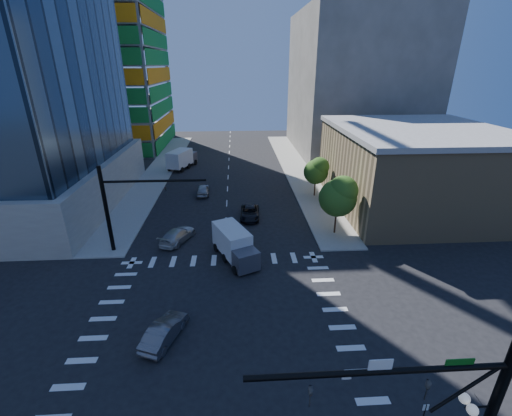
{
  "coord_description": "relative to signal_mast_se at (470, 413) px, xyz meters",
  "views": [
    {
      "loc": [
        1.43,
        -20.42,
        17.97
      ],
      "look_at": [
        3.14,
        8.0,
        5.95
      ],
      "focal_mm": 24.0,
      "sensor_mm": 36.0,
      "label": 1
    }
  ],
  "objects": [
    {
      "name": "no_parking_sign",
      "position": [
        0.1,
        2.5,
        -3.63
      ],
      "size": [
        0.3,
        0.06,
        2.2
      ],
      "color": "black",
      "rests_on": "ground"
    },
    {
      "name": "box_truck_near",
      "position": [
        -9.38,
        20.4,
        -3.63
      ],
      "size": [
        4.72,
        6.43,
        3.11
      ],
      "rotation": [
        0.0,
        0.0,
        0.42
      ],
      "color": "black",
      "rests_on": "ground"
    },
    {
      "name": "car_sb_mid",
      "position": [
        -14.2,
        39.24,
        -4.24
      ],
      "size": [
        1.94,
        4.56,
        1.54
      ],
      "primitive_type": "imported",
      "rotation": [
        0.0,
        0.0,
        3.17
      ],
      "color": "gray",
      "rests_on": "ground"
    },
    {
      "name": "construction_building",
      "position": [
        -38.02,
        73.43,
        19.6
      ],
      "size": [
        25.16,
        34.5,
        70.6
      ],
      "color": "gray",
      "rests_on": "ground"
    },
    {
      "name": "tree_south",
      "position": [
        2.03,
        25.4,
        -0.32
      ],
      "size": [
        4.16,
        4.16,
        6.82
      ],
      "color": "#382316",
      "rests_on": "sidewalk_ne"
    },
    {
      "name": "signal_mast_se",
      "position": [
        0.0,
        0.0,
        0.0
      ],
      "size": [
        10.51,
        2.48,
        9.0
      ],
      "color": "black",
      "rests_on": "sidewalk_se"
    },
    {
      "name": "car_sb_cross",
      "position": [
        -14.45,
        10.09,
        -4.28
      ],
      "size": [
        2.99,
        4.69,
        1.46
      ],
      "primitive_type": "imported",
      "rotation": [
        0.0,
        0.0,
        2.78
      ],
      "color": "#525157",
      "rests_on": "ground"
    },
    {
      "name": "road_markings",
      "position": [
        -10.6,
        11.5,
        -5.0
      ],
      "size": [
        20.0,
        20.0,
        0.01
      ],
      "primitive_type": "cube",
      "color": "silver",
      "rests_on": "ground"
    },
    {
      "name": "signal_mast_nw",
      "position": [
        -20.6,
        23.0,
        0.49
      ],
      "size": [
        10.2,
        0.4,
        9.0
      ],
      "color": "black",
      "rests_on": "sidewalk_nw"
    },
    {
      "name": "box_truck_far",
      "position": [
        -19.06,
        53.88,
        -3.47
      ],
      "size": [
        4.99,
        7.18,
        3.47
      ],
      "rotation": [
        0.0,
        0.0,
        2.78
      ],
      "color": "black",
      "rests_on": "ground"
    },
    {
      "name": "car_sb_near",
      "position": [
        -15.73,
        24.74,
        -4.27
      ],
      "size": [
        3.97,
        5.5,
        1.48
      ],
      "primitive_type": "imported",
      "rotation": [
        0.0,
        0.0,
        2.72
      ],
      "color": "#B6B6B6",
      "rests_on": "ground"
    },
    {
      "name": "commercial_building",
      "position": [
        14.4,
        33.5,
        0.31
      ],
      "size": [
        20.5,
        22.5,
        10.6
      ],
      "color": "#947D56",
      "rests_on": "ground"
    },
    {
      "name": "sidewalk_ne",
      "position": [
        1.9,
        51.5,
        -4.93
      ],
      "size": [
        5.0,
        60.0,
        0.15
      ],
      "primitive_type": "cube",
      "color": "gray",
      "rests_on": "ground"
    },
    {
      "name": "tree_north",
      "position": [
        2.33,
        37.4,
        -1.02
      ],
      "size": [
        3.54,
        3.52,
        5.78
      ],
      "color": "#382316",
      "rests_on": "sidewalk_ne"
    },
    {
      "name": "bg_building_ne",
      "position": [
        16.4,
        66.5,
        8.99
      ],
      "size": [
        24.0,
        30.0,
        28.0
      ],
      "primitive_type": "cube",
      "color": "#5E5B55",
      "rests_on": "ground"
    },
    {
      "name": "ground",
      "position": [
        -10.6,
        11.5,
        -5.01
      ],
      "size": [
        160.0,
        160.0,
        0.0
      ],
      "primitive_type": "plane",
      "color": "black",
      "rests_on": "ground"
    },
    {
      "name": "car_nb_far",
      "position": [
        -7.58,
        30.45,
        -4.32
      ],
      "size": [
        2.55,
        5.07,
        1.38
      ],
      "primitive_type": "imported",
      "rotation": [
        0.0,
        0.0,
        -0.05
      ],
      "color": "black",
      "rests_on": "ground"
    },
    {
      "name": "sidewalk_nw",
      "position": [
        -23.1,
        51.5,
        -4.93
      ],
      "size": [
        5.0,
        60.0,
        0.15
      ],
      "primitive_type": "cube",
      "color": "gray",
      "rests_on": "ground"
    }
  ]
}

